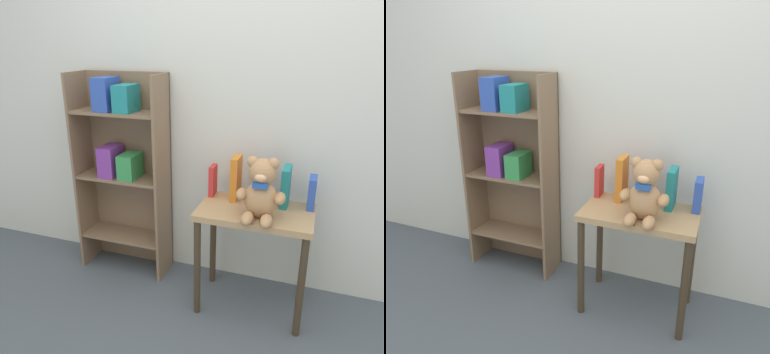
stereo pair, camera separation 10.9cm
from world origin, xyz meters
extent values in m
cube|color=silver|center=(0.00, 1.36, 1.25)|extent=(4.80, 0.06, 2.50)
cube|color=#7F664C|center=(-1.10, 1.19, 0.67)|extent=(0.02, 0.25, 1.34)
cube|color=#7F664C|center=(-0.52, 1.19, 0.67)|extent=(0.02, 0.25, 1.34)
cube|color=#7F664C|center=(-0.81, 1.31, 0.67)|extent=(0.60, 0.02, 1.34)
cube|color=#7F664C|center=(-0.81, 1.19, 0.24)|extent=(0.57, 0.23, 0.02)
cube|color=#7F664C|center=(-0.81, 1.19, 0.67)|extent=(0.57, 0.23, 0.02)
cube|color=#7F664C|center=(-0.81, 1.19, 1.10)|extent=(0.57, 0.23, 0.02)
cube|color=#2D51B7|center=(-0.88, 1.18, 1.21)|extent=(0.11, 0.17, 0.21)
cube|color=teal|center=(-0.74, 1.18, 1.19)|extent=(0.11, 0.17, 0.17)
cube|color=purple|center=(-0.88, 1.18, 0.78)|extent=(0.11, 0.17, 0.20)
cube|color=#33934C|center=(-0.74, 1.18, 0.76)|extent=(0.11, 0.17, 0.16)
cube|color=tan|center=(0.11, 1.04, 0.62)|extent=(0.63, 0.39, 0.04)
cylinder|color=#3E3121|center=(-0.18, 0.88, 0.30)|extent=(0.04, 0.04, 0.60)
cylinder|color=#3E3121|center=(0.39, 0.88, 0.30)|extent=(0.04, 0.04, 0.60)
cylinder|color=#3E3121|center=(-0.18, 1.21, 0.30)|extent=(0.04, 0.04, 0.60)
cylinder|color=#3E3121|center=(0.39, 1.21, 0.30)|extent=(0.04, 0.04, 0.60)
ellipsoid|color=tan|center=(0.14, 0.95, 0.74)|extent=(0.17, 0.13, 0.20)
sphere|color=tan|center=(0.14, 0.95, 0.89)|extent=(0.14, 0.14, 0.14)
sphere|color=tan|center=(0.09, 0.95, 0.94)|extent=(0.06, 0.06, 0.06)
sphere|color=tan|center=(0.20, 0.95, 0.94)|extent=(0.06, 0.06, 0.06)
ellipsoid|color=#F4BB82|center=(0.14, 0.89, 0.88)|extent=(0.06, 0.04, 0.04)
ellipsoid|color=tan|center=(0.05, 0.94, 0.77)|extent=(0.06, 0.11, 0.06)
ellipsoid|color=tan|center=(0.24, 0.94, 0.77)|extent=(0.06, 0.11, 0.06)
ellipsoid|color=tan|center=(0.10, 0.85, 0.67)|extent=(0.06, 0.12, 0.06)
ellipsoid|color=tan|center=(0.19, 0.85, 0.67)|extent=(0.06, 0.12, 0.06)
cube|color=#2356B2|center=(0.14, 0.90, 0.84)|extent=(0.08, 0.02, 0.03)
cube|color=red|center=(-0.18, 1.17, 0.73)|extent=(0.03, 0.10, 0.19)
cube|color=orange|center=(-0.04, 1.16, 0.77)|extent=(0.04, 0.13, 0.26)
cube|color=purple|center=(0.11, 1.16, 0.75)|extent=(0.05, 0.14, 0.23)
cube|color=teal|center=(0.25, 1.16, 0.75)|extent=(0.04, 0.15, 0.23)
cube|color=#2D51B7|center=(0.39, 1.17, 0.73)|extent=(0.04, 0.12, 0.18)
camera|label=1|loc=(0.40, -0.86, 1.51)|focal=35.00mm
camera|label=2|loc=(0.50, -0.82, 1.51)|focal=35.00mm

